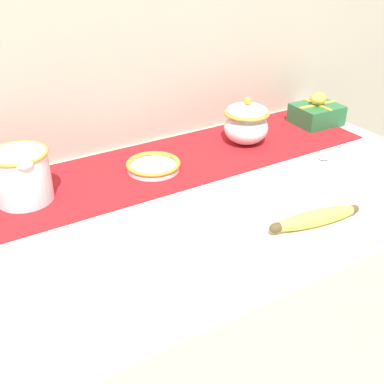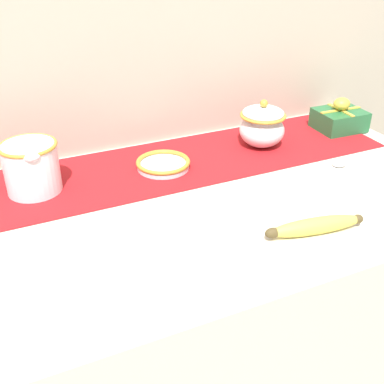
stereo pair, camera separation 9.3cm
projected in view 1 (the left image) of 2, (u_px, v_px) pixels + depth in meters
countertop at (178, 359)px, 1.21m from camera, size 1.32×0.65×0.90m
back_wall at (98, 26)px, 1.09m from camera, size 2.12×0.04×2.40m
table_runner at (137, 171)px, 1.12m from camera, size 1.21×0.27×0.00m
cream_pitcher at (21, 174)px, 0.98m from camera, size 0.12×0.14×0.11m
sugar_bowl at (246, 123)px, 1.23m from camera, size 0.12×0.12×0.12m
small_dish at (153, 166)px, 1.12m from camera, size 0.13×0.13×0.02m
banana at (315, 218)px, 0.92m from camera, size 0.20×0.06×0.03m
spoon at (322, 159)px, 1.17m from camera, size 0.19×0.07×0.01m
gift_box at (317, 113)px, 1.37m from camera, size 0.13×0.11×0.09m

